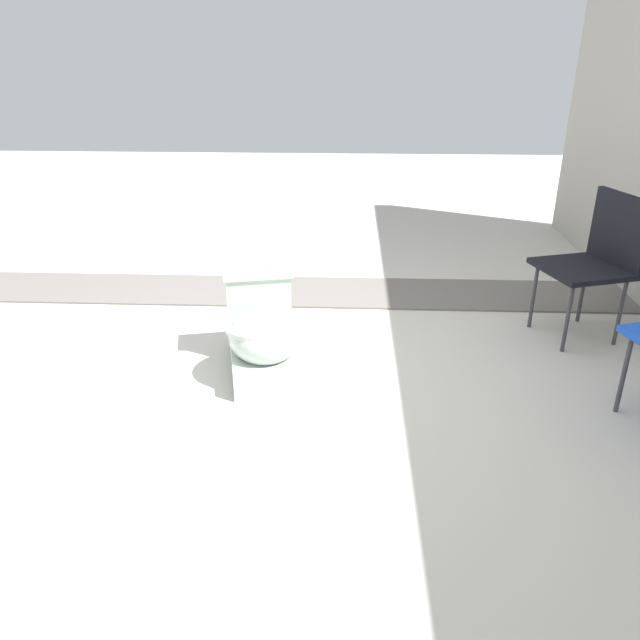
# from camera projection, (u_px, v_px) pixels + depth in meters

# --- Properties ---
(ground_plane) EXTENTS (14.00, 14.00, 0.00)m
(ground_plane) POSITION_uv_depth(u_px,v_px,m) (273.00, 377.00, 3.25)
(ground_plane) COLOR #B7B2A8
(gravel_strip) EXTENTS (0.56, 8.00, 0.01)m
(gravel_strip) POSITION_uv_depth(u_px,v_px,m) (364.00, 293.00, 4.32)
(gravel_strip) COLOR #605B56
(gravel_strip) RESTS_ON ground
(toilet) EXTENTS (0.70, 0.50, 0.52)m
(toilet) POSITION_uv_depth(u_px,v_px,m) (262.00, 333.00, 3.23)
(toilet) COLOR #B2C6B7
(toilet) RESTS_ON ground
(folding_chair_left) EXTENTS (0.55, 0.55, 0.83)m
(folding_chair_left) POSITION_uv_depth(u_px,v_px,m) (600.00, 252.00, 3.53)
(folding_chair_left) COLOR black
(folding_chair_left) RESTS_ON ground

